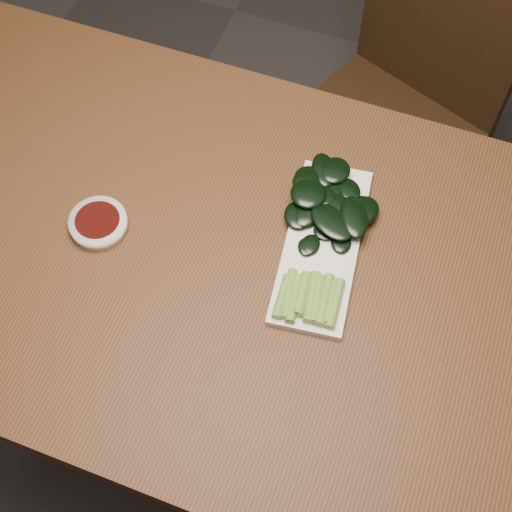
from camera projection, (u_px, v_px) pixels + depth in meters
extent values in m
plane|color=#323030|center=(248.00, 402.00, 1.84)|extent=(6.00, 6.00, 0.00)
cube|color=#4D2B16|center=(244.00, 265.00, 1.20)|extent=(1.40, 0.80, 0.04)
cylinder|color=#4D2B16|center=(58.00, 149.00, 1.79)|extent=(0.05, 0.05, 0.71)
cube|color=black|center=(379.00, 137.00, 1.72)|extent=(0.52, 0.52, 0.04)
cylinder|color=black|center=(277.00, 194.00, 1.91)|extent=(0.04, 0.04, 0.41)
cylinder|color=black|center=(379.00, 268.00, 1.80)|extent=(0.04, 0.04, 0.41)
cylinder|color=black|center=(355.00, 121.00, 2.03)|extent=(0.04, 0.04, 0.41)
cylinder|color=black|center=(455.00, 186.00, 1.92)|extent=(0.04, 0.04, 0.41)
cube|color=black|center=(444.00, 20.00, 1.58)|extent=(0.38, 0.17, 0.44)
cylinder|color=white|center=(99.00, 224.00, 1.20)|extent=(0.10, 0.10, 0.02)
cylinder|color=#390805|center=(97.00, 220.00, 1.19)|extent=(0.08, 0.08, 0.00)
cube|color=white|center=(322.00, 245.00, 1.19)|extent=(0.16, 0.34, 0.01)
cylinder|color=olive|center=(282.00, 296.00, 1.13)|extent=(0.02, 0.08, 0.02)
cylinder|color=olive|center=(289.00, 294.00, 1.13)|extent=(0.03, 0.09, 0.02)
cylinder|color=olive|center=(294.00, 298.00, 1.12)|extent=(0.03, 0.08, 0.02)
cylinder|color=olive|center=(302.00, 294.00, 1.12)|extent=(0.03, 0.08, 0.02)
cylinder|color=olive|center=(312.00, 297.00, 1.12)|extent=(0.03, 0.09, 0.02)
cylinder|color=olive|center=(317.00, 299.00, 1.12)|extent=(0.03, 0.08, 0.02)
cylinder|color=olive|center=(325.00, 300.00, 1.12)|extent=(0.03, 0.09, 0.02)
cylinder|color=olive|center=(331.00, 303.00, 1.12)|extent=(0.02, 0.07, 0.02)
cylinder|color=olive|center=(335.00, 303.00, 1.12)|extent=(0.02, 0.09, 0.02)
ellipsoid|color=black|center=(320.00, 178.00, 1.23)|extent=(0.05, 0.05, 0.01)
ellipsoid|color=black|center=(310.00, 177.00, 1.23)|extent=(0.06, 0.06, 0.01)
ellipsoid|color=black|center=(306.00, 201.00, 1.21)|extent=(0.06, 0.05, 0.01)
ellipsoid|color=black|center=(316.00, 189.00, 1.23)|extent=(0.04, 0.04, 0.01)
ellipsoid|color=black|center=(358.00, 212.00, 1.20)|extent=(0.09, 0.10, 0.01)
ellipsoid|color=black|center=(339.00, 191.00, 1.23)|extent=(0.08, 0.08, 0.01)
ellipsoid|color=black|center=(342.00, 205.00, 1.20)|extent=(0.07, 0.06, 0.01)
ellipsoid|color=black|center=(332.00, 222.00, 1.18)|extent=(0.10, 0.09, 0.01)
ellipsoid|color=black|center=(307.00, 180.00, 1.22)|extent=(0.07, 0.07, 0.01)
ellipsoid|color=black|center=(308.00, 186.00, 1.23)|extent=(0.05, 0.06, 0.01)
ellipsoid|color=black|center=(309.00, 212.00, 1.20)|extent=(0.07, 0.08, 0.01)
ellipsoid|color=black|center=(309.00, 194.00, 1.21)|extent=(0.08, 0.08, 0.01)
ellipsoid|color=black|center=(343.00, 231.00, 1.18)|extent=(0.03, 0.05, 0.01)
ellipsoid|color=black|center=(324.00, 170.00, 1.24)|extent=(0.07, 0.08, 0.01)
ellipsoid|color=black|center=(324.00, 195.00, 1.21)|extent=(0.05, 0.05, 0.00)
ellipsoid|color=black|center=(354.00, 217.00, 1.19)|extent=(0.08, 0.10, 0.01)
ellipsoid|color=black|center=(335.00, 170.00, 1.23)|extent=(0.06, 0.06, 0.01)
ellipsoid|color=black|center=(350.00, 190.00, 1.22)|extent=(0.06, 0.06, 0.01)
ellipsoid|color=black|center=(333.00, 191.00, 1.22)|extent=(0.06, 0.09, 0.01)
ellipsoid|color=black|center=(298.00, 215.00, 1.20)|extent=(0.07, 0.07, 0.01)
ellipsoid|color=black|center=(306.00, 247.00, 1.17)|extent=(0.04, 0.04, 0.01)
ellipsoid|color=black|center=(310.00, 245.00, 1.17)|extent=(0.03, 0.04, 0.01)
ellipsoid|color=black|center=(323.00, 233.00, 1.19)|extent=(0.04, 0.04, 0.01)
ellipsoid|color=black|center=(341.00, 242.00, 1.18)|extent=(0.05, 0.05, 0.01)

